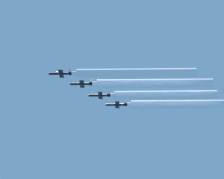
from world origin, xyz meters
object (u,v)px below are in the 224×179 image
at_px(jet_lead, 59,74).
at_px(jet_third_echelon, 99,95).
at_px(jet_second_echelon, 80,84).
at_px(jet_fourth_echelon, 116,105).

height_order(jet_lead, jet_third_echelon, jet_lead).
bearing_deg(jet_third_echelon, jet_second_echelon, 138.49).
relative_size(jet_lead, jet_fourth_echelon, 1.00).
bearing_deg(jet_lead, jet_fourth_echelon, -40.83).
bearing_deg(jet_third_echelon, jet_lead, 138.30).
xyz_separation_m(jet_lead, jet_second_echelon, (9.28, -8.32, -0.68)).
distance_m(jet_lead, jet_fourth_echelon, 35.82).
relative_size(jet_third_echelon, jet_fourth_echelon, 1.00).
height_order(jet_second_echelon, jet_third_echelon, jet_second_echelon).
bearing_deg(jet_fourth_echelon, jet_third_echelon, 140.97).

